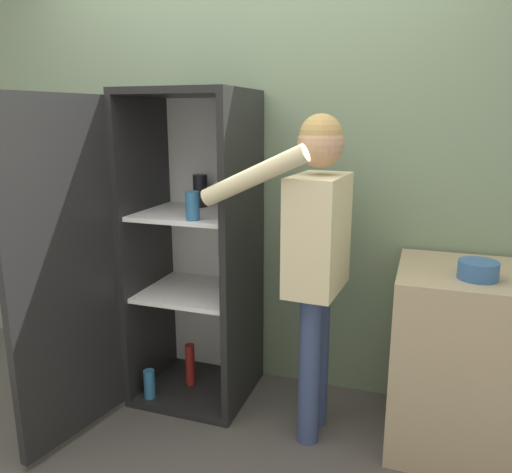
{
  "coord_description": "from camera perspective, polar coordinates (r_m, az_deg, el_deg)",
  "views": [
    {
      "loc": [
        0.96,
        -1.74,
        1.56
      ],
      "look_at": [
        0.14,
        0.64,
        0.96
      ],
      "focal_mm": 35.0,
      "sensor_mm": 36.0,
      "label": 1
    }
  ],
  "objects": [
    {
      "name": "person",
      "position": [
        2.33,
        6.87,
        -0.35
      ],
      "size": [
        0.62,
        0.53,
        1.58
      ],
      "color": "#384770",
      "rests_on": "ground_plane"
    },
    {
      "name": "counter",
      "position": [
        2.62,
        21.82,
        -12.84
      ],
      "size": [
        0.57,
        0.62,
        0.88
      ],
      "color": "tan",
      "rests_on": "ground_plane"
    },
    {
      "name": "wall_back",
      "position": [
        2.9,
        -0.46,
        7.85
      ],
      "size": [
        7.0,
        0.06,
        2.55
      ],
      "color": "gray",
      "rests_on": "ground_plane"
    },
    {
      "name": "bowl",
      "position": [
        2.35,
        24.05,
        -3.53
      ],
      "size": [
        0.17,
        0.17,
        0.08
      ],
      "color": "#335B8E",
      "rests_on": "counter"
    },
    {
      "name": "refrigerator",
      "position": [
        2.72,
        -9.69,
        -1.92
      ],
      "size": [
        0.77,
        1.18,
        1.7
      ],
      "color": "black",
      "rests_on": "ground_plane"
    },
    {
      "name": "ground_plane",
      "position": [
        2.53,
        -8.55,
        -24.81
      ],
      "size": [
        12.0,
        12.0,
        0.0
      ],
      "primitive_type": "plane",
      "color": "#4C4742"
    }
  ]
}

